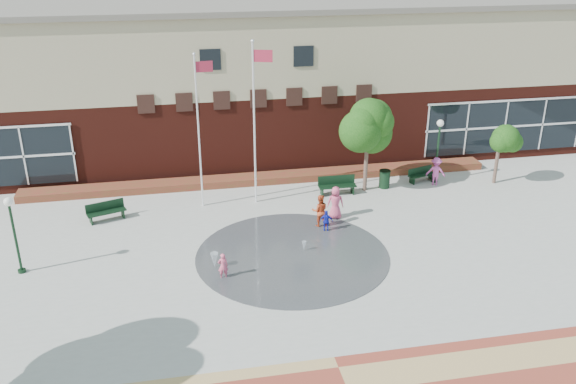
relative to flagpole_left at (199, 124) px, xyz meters
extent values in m
plane|color=#666056|center=(3.43, -9.02, -4.35)|extent=(120.00, 120.00, 0.00)
cube|color=#A8A8A0|center=(3.43, -5.02, -4.35)|extent=(46.00, 18.00, 0.01)
cylinder|color=#383A3D|center=(3.43, -6.02, -4.35)|extent=(8.40, 8.40, 0.01)
cube|color=#4C1810|center=(3.43, 8.48, -2.10)|extent=(44.00, 10.00, 4.50)
cube|color=tan|center=(3.43, 8.48, 2.40)|extent=(44.00, 10.00, 4.50)
cube|color=slate|center=(3.43, 8.48, 4.70)|extent=(44.40, 10.40, 0.30)
cube|color=black|center=(18.43, 3.46, -2.24)|extent=(10.00, 0.12, 3.19)
cube|color=black|center=(0.93, 3.46, 2.44)|extent=(1.10, 0.10, 1.10)
cube|color=black|center=(5.93, 3.46, 2.44)|extent=(1.10, 0.10, 1.10)
cube|color=#A70C26|center=(3.43, 2.58, -4.35)|extent=(26.00, 1.20, 0.40)
cylinder|color=white|center=(-0.04, 0.00, -0.50)|extent=(0.09, 0.09, 7.70)
sphere|color=white|center=(-0.04, 0.00, 3.39)|extent=(0.15, 0.15, 0.15)
cube|color=#A7243D|center=(0.38, 0.02, 2.78)|extent=(0.84, 0.07, 0.52)
cylinder|color=white|center=(2.70, -0.05, -0.25)|extent=(0.11, 0.11, 8.20)
sphere|color=white|center=(2.70, -0.05, 3.90)|extent=(0.17, 0.17, 0.17)
cube|color=#A7243D|center=(3.15, -0.19, 3.22)|extent=(0.91, 0.30, 0.58)
cylinder|color=black|center=(-7.82, -5.26, -2.83)|extent=(0.11, 0.11, 3.04)
cylinder|color=black|center=(-7.82, -5.26, -4.28)|extent=(0.32, 0.32, 0.14)
sphere|color=silver|center=(-7.82, -5.26, -1.15)|extent=(0.36, 0.36, 0.36)
cylinder|color=black|center=(12.94, 0.75, -2.72)|extent=(0.12, 0.12, 3.27)
cylinder|color=black|center=(12.94, 0.75, -4.28)|extent=(0.35, 0.35, 0.15)
sphere|color=silver|center=(12.94, 0.75, -0.91)|extent=(0.38, 0.38, 0.38)
cube|color=black|center=(-4.73, -0.86, -3.89)|extent=(1.92, 1.09, 0.06)
cube|color=black|center=(-4.81, -0.65, -3.65)|extent=(1.77, 0.65, 0.46)
cube|color=black|center=(7.10, 0.07, -3.85)|extent=(2.02, 0.58, 0.07)
cube|color=black|center=(7.10, 0.32, -3.59)|extent=(2.01, 0.08, 0.50)
cube|color=black|center=(12.24, 0.93, -3.94)|extent=(1.70, 0.93, 0.05)
cube|color=black|center=(12.18, 1.12, -3.73)|extent=(1.58, 0.54, 0.41)
cylinder|color=black|center=(9.89, 0.51, -3.87)|extent=(0.58, 0.58, 0.97)
cylinder|color=black|center=(9.89, 0.51, -3.36)|extent=(0.62, 0.62, 0.06)
cylinder|color=#4E3930|center=(8.73, 0.37, -2.82)|extent=(0.21, 0.21, 3.07)
cylinder|color=#4E3930|center=(16.16, -0.01, -3.24)|extent=(0.19, 0.19, 2.23)
cone|color=white|center=(0.03, -6.42, -4.35)|extent=(0.34, 0.34, 0.66)
cone|color=white|center=(4.01, -5.72, -4.35)|extent=(0.20, 0.20, 0.45)
imported|color=#F05B80|center=(0.31, -7.28, -3.79)|extent=(0.42, 0.28, 1.12)
imported|color=#C64923|center=(5.28, -3.41, -3.55)|extent=(0.86, 0.71, 1.61)
imported|color=#D64E74|center=(6.24, -2.69, -3.53)|extent=(0.90, 0.68, 1.65)
imported|color=#1924C3|center=(5.45, -4.02, -3.82)|extent=(0.67, 0.42, 1.07)
imported|color=#CF4DA3|center=(12.78, 0.36, -3.55)|extent=(1.19, 0.95, 1.61)
camera|label=1|loc=(-1.20, -28.78, 8.62)|focal=38.00mm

